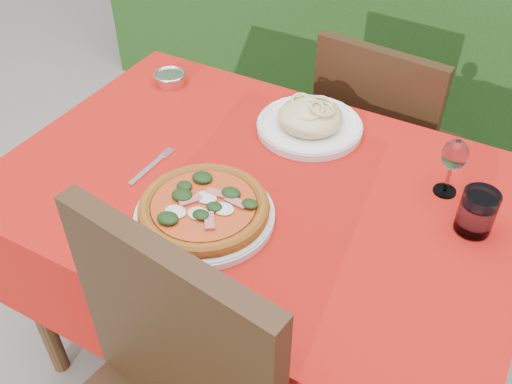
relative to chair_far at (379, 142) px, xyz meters
The scene contains 9 objects.
ground 0.82m from the chair_far, 100.60° to the right, with size 60.00×60.00×0.00m, color slate.
dining_table 0.64m from the chair_far, 100.60° to the right, with size 1.26×0.86×0.75m.
chair_far is the anchor object (origin of this frame).
pizza_plate 0.85m from the chair_far, 101.77° to the right, with size 0.35×0.35×0.06m.
pasta_plate 0.46m from the chair_far, 106.33° to the right, with size 0.29×0.29×0.08m.
water_glass 0.71m from the chair_far, 55.32° to the right, with size 0.08×0.08×0.10m.
wine_glass 0.63m from the chair_far, 57.00° to the right, with size 0.06×0.06×0.15m.
fork 0.85m from the chair_far, 118.17° to the right, with size 0.02×0.18×0.00m, color silver.
steel_ramekin 0.72m from the chair_far, 149.02° to the right, with size 0.09×0.09×0.03m, color silver.
Camera 1 is at (0.50, -0.92, 1.65)m, focal length 40.00 mm.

